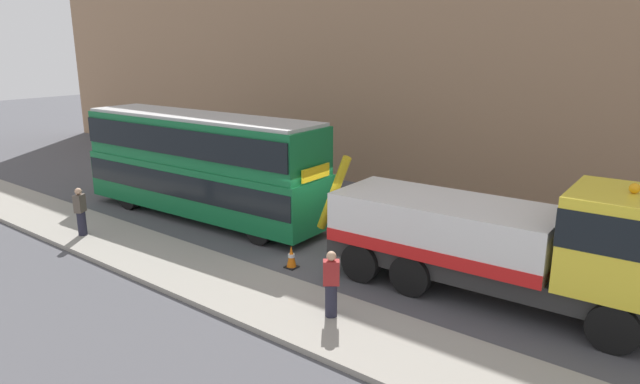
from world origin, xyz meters
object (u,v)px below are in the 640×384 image
Objects in this scene: recovery_tow_truck at (507,239)px; traffic_cone_near_bus at (291,257)px; double_decker_bus at (201,162)px; pedestrian_bystander at (331,285)px; pedestrian_onlooker at (81,212)px.

recovery_tow_truck is 14.16× the size of traffic_cone_near_bus.
recovery_tow_truck is 12.12m from double_decker_bus.
pedestrian_bystander reaches higher than traffic_cone_near_bus.
double_decker_bus is at bearing 43.38° from pedestrian_onlooker.
traffic_cone_near_bus is (6.16, -1.77, -1.89)m from double_decker_bus.
traffic_cone_near_bus is (-5.95, -1.79, -1.42)m from recovery_tow_truck.
recovery_tow_truck reaches higher than traffic_cone_near_bus.
recovery_tow_truck is 4.83m from pedestrian_bystander.
double_decker_bus reaches higher than recovery_tow_truck.
recovery_tow_truck is 5.96× the size of pedestrian_onlooker.
pedestrian_onlooker is 2.38× the size of traffic_cone_near_bus.
double_decker_bus reaches higher than traffic_cone_near_bus.
double_decker_bus reaches higher than pedestrian_bystander.
recovery_tow_truck is 5.96× the size of pedestrian_bystander.
double_decker_bus is 15.46× the size of traffic_cone_near_bus.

